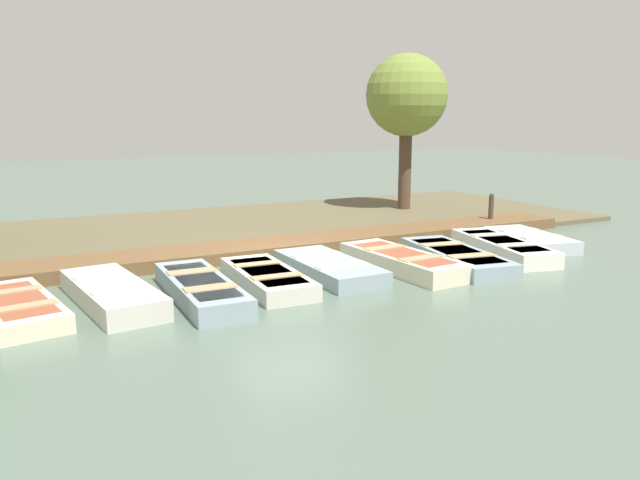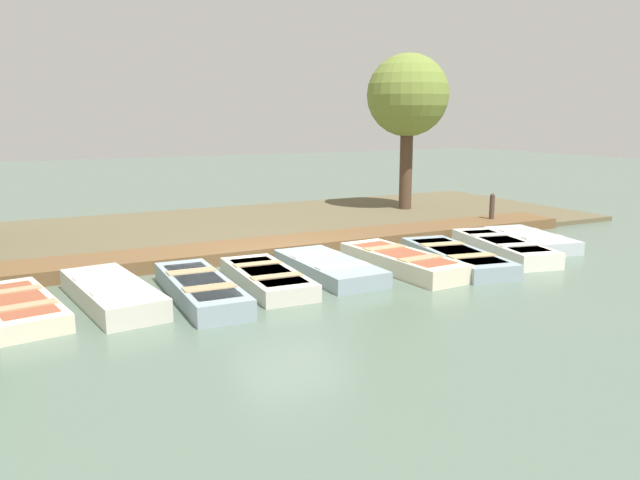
% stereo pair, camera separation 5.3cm
% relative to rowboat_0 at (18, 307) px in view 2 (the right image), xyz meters
% --- Properties ---
extents(ground_plane, '(80.00, 80.00, 0.00)m').
position_rel_rowboat_0_xyz_m(ground_plane, '(-0.97, 5.51, -0.16)').
color(ground_plane, '#566B5B').
extents(shore_bank, '(8.00, 24.00, 0.14)m').
position_rel_rowboat_0_xyz_m(shore_bank, '(-5.97, 5.51, -0.10)').
color(shore_bank, brown).
rests_on(shore_bank, ground_plane).
extents(dock_walkway, '(1.47, 18.50, 0.30)m').
position_rel_rowboat_0_xyz_m(dock_walkway, '(-2.54, 5.51, -0.02)').
color(dock_walkway, brown).
rests_on(dock_walkway, ground_plane).
extents(rowboat_0, '(3.01, 1.52, 0.34)m').
position_rel_rowboat_0_xyz_m(rowboat_0, '(0.00, 0.00, 0.00)').
color(rowboat_0, beige).
rests_on(rowboat_0, ground_plane).
extents(rowboat_1, '(3.24, 1.44, 0.42)m').
position_rel_rowboat_0_xyz_m(rowboat_1, '(0.01, 1.53, 0.04)').
color(rowboat_1, beige).
rests_on(rowboat_1, ground_plane).
extents(rowboat_2, '(3.43, 1.12, 0.39)m').
position_rel_rowboat_0_xyz_m(rowboat_2, '(0.41, 3.04, 0.03)').
color(rowboat_2, '#8C9EA8').
rests_on(rowboat_2, ground_plane).
extents(rowboat_3, '(3.00, 1.24, 0.35)m').
position_rel_rowboat_0_xyz_m(rowboat_3, '(0.18, 4.47, 0.01)').
color(rowboat_3, beige).
rests_on(rowboat_3, ground_plane).
extents(rowboat_4, '(3.03, 1.24, 0.35)m').
position_rel_rowboat_0_xyz_m(rowboat_4, '(-0.03, 5.99, 0.01)').
color(rowboat_4, '#8C9EA8').
rests_on(rowboat_4, ground_plane).
extents(rowboat_5, '(3.35, 1.30, 0.41)m').
position_rel_rowboat_0_xyz_m(rowboat_5, '(0.35, 7.61, 0.04)').
color(rowboat_5, beige).
rests_on(rowboat_5, ground_plane).
extents(rowboat_6, '(3.62, 1.75, 0.36)m').
position_rel_rowboat_0_xyz_m(rowboat_6, '(0.47, 9.03, 0.01)').
color(rowboat_6, '#8C9EA8').
rests_on(rowboat_6, ground_plane).
extents(rowboat_7, '(3.54, 1.76, 0.40)m').
position_rel_rowboat_0_xyz_m(rowboat_7, '(0.24, 10.67, 0.03)').
color(rowboat_7, silver).
rests_on(rowboat_7, ground_plane).
extents(rowboat_8, '(2.85, 1.69, 0.35)m').
position_rel_rowboat_0_xyz_m(rowboat_8, '(-0.24, 12.08, 0.01)').
color(rowboat_8, '#B2BCC1').
rests_on(rowboat_8, ground_plane).
extents(mooring_post_far, '(0.15, 0.15, 1.07)m').
position_rel_rowboat_0_xyz_m(mooring_post_far, '(-2.67, 12.98, 0.38)').
color(mooring_post_far, '#47382D').
rests_on(mooring_post_far, ground_plane).
extents(park_tree_left, '(2.79, 2.79, 5.43)m').
position_rel_rowboat_0_xyz_m(park_tree_left, '(-6.53, 12.55, 3.80)').
color(park_tree_left, '#4C3828').
rests_on(park_tree_left, ground_plane).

